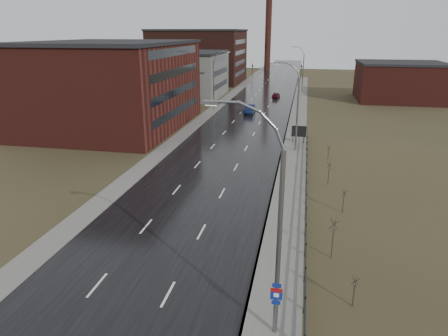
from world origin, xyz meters
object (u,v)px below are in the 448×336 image
at_px(streetlight_main, 273,229).
at_px(car_far, 276,95).
at_px(billboard, 299,132).
at_px(car_near, 250,109).

relative_size(streetlight_main, car_far, 3.23).
xyz_separation_m(billboard, car_far, (-6.15, 40.06, -1.09)).
xyz_separation_m(streetlight_main, car_near, (-9.02, 57.99, -5.23)).
xyz_separation_m(streetlight_main, billboard, (0.63, 37.82, -4.33)).
relative_size(billboard, car_near, 0.51).
distance_m(billboard, car_near, 22.38).
bearing_deg(car_far, streetlight_main, 100.51).
xyz_separation_m(streetlight_main, car_far, (-5.52, 77.88, -5.42)).
bearing_deg(streetlight_main, car_far, 94.05).
bearing_deg(streetlight_main, billboard, 89.05).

